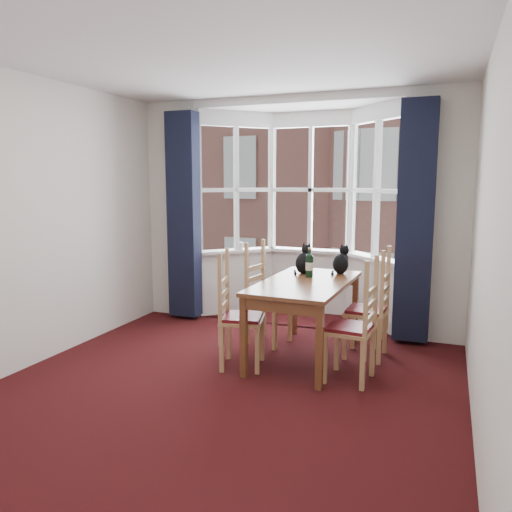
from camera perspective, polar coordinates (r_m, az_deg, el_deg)
The scene contains 20 objects.
floor at distance 4.36m, azimuth -4.78°, elevation -15.78°, with size 4.50×4.50×0.00m, color black.
ceiling at distance 4.10m, azimuth -5.31°, elevation 22.70°, with size 4.50×4.50×0.00m, color white.
wall_left at distance 5.20m, azimuth -25.28°, elevation 3.37°, with size 4.50×4.50×0.00m, color silver.
wall_right at distance 3.60m, azimuth 24.92°, elevation 1.41°, with size 4.50×4.50×0.00m, color silver.
wall_back_pier_left at distance 6.75m, azimuth -9.21°, elevation 5.11°, with size 0.70×0.12×2.80m, color silver.
wall_back_pier_right at distance 5.83m, azimuth 20.13°, elevation 4.16°, with size 0.70×0.12×2.80m, color silver.
bay_window at distance 6.57m, azimuth 5.65°, elevation 5.09°, with size 2.76×0.94×2.80m.
curtain_left at distance 6.49m, azimuth -8.24°, elevation 4.55°, with size 0.38×0.22×2.60m, color black.
curtain_right at distance 5.66m, azimuth 17.73°, elevation 3.65°, with size 0.38×0.22×2.60m, color black.
dining_table at distance 5.06m, azimuth 5.67°, elevation -3.90°, with size 0.87×1.56×0.80m.
chair_left_near at distance 4.88m, azimuth -2.64°, elevation -7.19°, with size 0.49×0.50×0.92m.
chair_left_far at distance 5.59m, azimuth 0.68°, elevation -5.13°, with size 0.47×0.48×0.92m.
chair_right_near at distance 4.59m, azimuth 11.78°, elevation -8.38°, with size 0.44×0.45×0.92m.
chair_right_far at distance 5.23m, azimuth 13.46°, elevation -6.33°, with size 0.42×0.44×0.92m.
cat_left at distance 5.46m, azimuth 5.51°, elevation -0.63°, with size 0.19×0.26×0.34m.
cat_right at distance 5.49m, azimuth 9.70°, elevation -0.70°, with size 0.22×0.27×0.33m.
wine_bottle at distance 5.23m, azimuth 6.12°, elevation -0.96°, with size 0.08×0.08×0.31m.
candle_tall at distance 6.75m, azimuth -1.73°, elevation 1.16°, with size 0.06×0.06×0.11m, color white.
street at distance 36.70m, azimuth 17.98°, elevation -4.06°, with size 80.00×80.00×0.00m, color #333335.
tenement_building at distance 17.67m, azimuth 15.61°, elevation 7.66°, with size 18.40×7.80×15.20m.
Camera 1 is at (1.76, -3.57, 1.80)m, focal length 35.00 mm.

